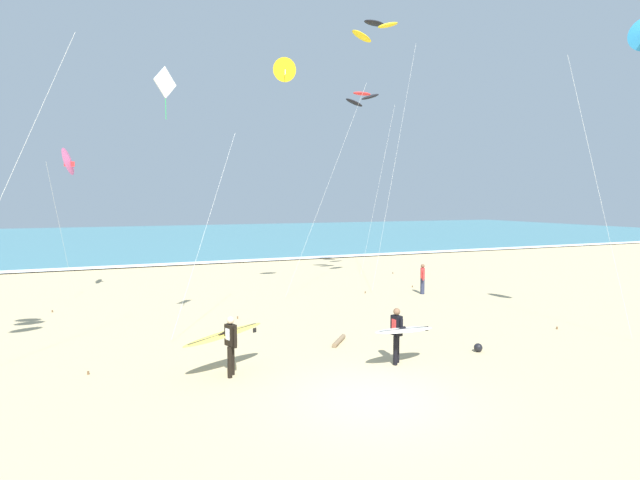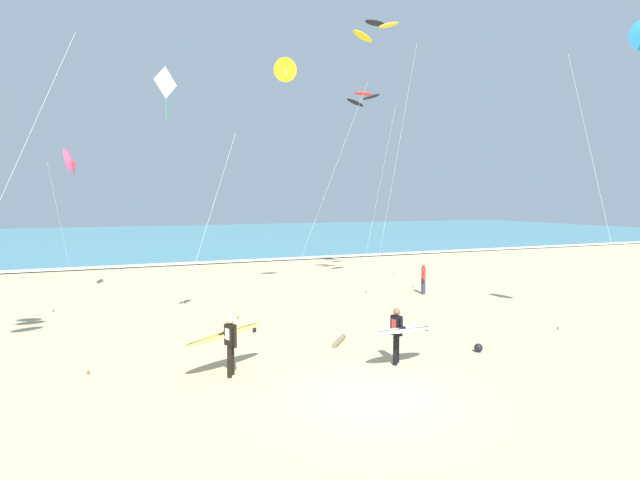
# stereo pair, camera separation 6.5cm
# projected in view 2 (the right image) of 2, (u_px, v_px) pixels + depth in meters

# --- Properties ---
(ground_plane) EXTENTS (160.00, 160.00, 0.00)m
(ground_plane) POSITION_uv_depth(u_px,v_px,m) (372.00, 399.00, 12.49)
(ground_plane) COLOR tan
(ocean_water) EXTENTS (160.00, 60.00, 0.08)m
(ocean_water) POSITION_uv_depth(u_px,v_px,m) (162.00, 237.00, 66.20)
(ocean_water) COLOR teal
(ocean_water) RESTS_ON ground
(shoreline_foam) EXTENTS (160.00, 1.51, 0.01)m
(shoreline_foam) POSITION_uv_depth(u_px,v_px,m) (196.00, 263.00, 38.82)
(shoreline_foam) COLOR white
(shoreline_foam) RESTS_ON ocean_water
(surfer_lead) EXTENTS (2.60, 1.43, 1.71)m
(surfer_lead) POSITION_uv_depth(u_px,v_px,m) (227.00, 338.00, 14.16)
(surfer_lead) COLOR black
(surfer_lead) RESTS_ON ground
(surfer_trailing) EXTENTS (2.14, 1.06, 1.71)m
(surfer_trailing) POSITION_uv_depth(u_px,v_px,m) (400.00, 331.00, 14.92)
(surfer_trailing) COLOR black
(surfer_trailing) RESTS_ON ground
(kite_delta_golden_near) EXTENTS (4.99, 0.47, 11.80)m
(kite_delta_golden_near) POSITION_uv_depth(u_px,v_px,m) (286.00, 71.00, 24.29)
(kite_delta_golden_near) COLOR yellow
(kite_delta_golden_near) RESTS_ON ground
(kite_diamond_ivory_mid) EXTENTS (3.37, 2.93, 9.38)m
(kite_diamond_ivory_mid) POSITION_uv_depth(u_px,v_px,m) (169.00, 97.00, 16.93)
(kite_diamond_ivory_mid) COLOR white
(kite_diamond_ivory_mid) RESTS_ON ground
(kite_delta_rose_distant) EXTENTS (1.12, 3.77, 7.52)m
(kite_delta_rose_distant) POSITION_uv_depth(u_px,v_px,m) (70.00, 162.00, 24.65)
(kite_delta_rose_distant) COLOR pink
(kite_delta_rose_distant) RESTS_ON ground
(kite_arc_scarlet_close) EXTENTS (3.19, 2.57, 11.73)m
(kite_arc_scarlet_close) POSITION_uv_depth(u_px,v_px,m) (363.00, 98.00, 31.67)
(kite_arc_scarlet_close) COLOR black
(kite_arc_scarlet_close) RESTS_ON ground
(kite_arc_charcoal_outer) EXTENTS (3.84, 2.82, 14.06)m
(kite_arc_charcoal_outer) POSITION_uv_depth(u_px,v_px,m) (375.00, 29.00, 25.65)
(kite_arc_charcoal_outer) COLOR yellow
(kite_arc_charcoal_outer) RESTS_ON ground
(bystander_red_top) EXTENTS (0.30, 0.46, 1.59)m
(bystander_red_top) POSITION_uv_depth(u_px,v_px,m) (423.00, 279.00, 26.32)
(bystander_red_top) COLOR #2D334C
(bystander_red_top) RESTS_ON ground
(beach_ball) EXTENTS (0.28, 0.28, 0.28)m
(beach_ball) POSITION_uv_depth(u_px,v_px,m) (478.00, 348.00, 16.32)
(beach_ball) COLOR black
(beach_ball) RESTS_ON ground
(driftwood_log) EXTENTS (0.92, 1.06, 0.16)m
(driftwood_log) POSITION_uv_depth(u_px,v_px,m) (339.00, 341.00, 17.35)
(driftwood_log) COLOR #846B4C
(driftwood_log) RESTS_ON ground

